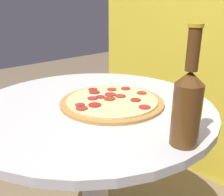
{
  "coord_description": "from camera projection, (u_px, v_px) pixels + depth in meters",
  "views": [
    {
      "loc": [
        0.64,
        -0.53,
        1.07
      ],
      "look_at": [
        0.05,
        0.05,
        0.77
      ],
      "focal_mm": 40.0,
      "sensor_mm": 36.0,
      "label": 1
    }
  ],
  "objects": [
    {
      "name": "beer_bottle",
      "position": [
        187.0,
        104.0,
        0.59
      ],
      "size": [
        0.07,
        0.07,
        0.29
      ],
      "color": "#563314",
      "rests_on": "table"
    },
    {
      "name": "table",
      "position": [
        94.0,
        149.0,
        0.95
      ],
      "size": [
        0.85,
        0.85,
        0.75
      ],
      "color": "silver",
      "rests_on": "ground_plane"
    },
    {
      "name": "pizza",
      "position": [
        112.0,
        101.0,
        0.88
      ],
      "size": [
        0.36,
        0.36,
        0.02
      ],
      "color": "#B77F3D",
      "rests_on": "table"
    },
    {
      "name": "fence_panel",
      "position": [
        210.0,
        65.0,
        1.49
      ],
      "size": [
        1.7,
        0.04,
        1.5
      ],
      "color": "gold",
      "rests_on": "ground_plane"
    }
  ]
}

